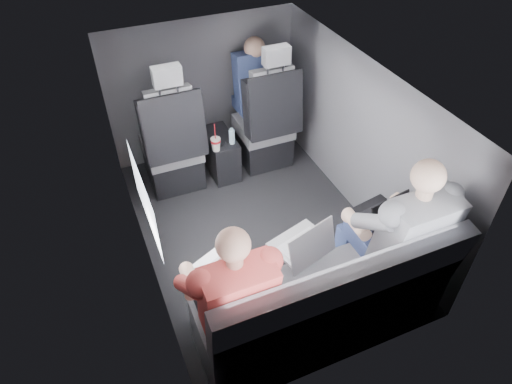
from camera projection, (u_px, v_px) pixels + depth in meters
name	position (u px, v px, depth m)	size (l,w,h in m)	color
floor	(257.00, 230.00, 3.84)	(2.60, 2.60, 0.00)	black
ceiling	(257.00, 83.00, 2.96)	(2.60, 2.60, 0.00)	#B2B2AD
panel_left	(137.00, 197.00, 3.13)	(0.02, 2.60, 1.35)	#56565B
panel_right	(360.00, 139.00, 3.67)	(0.02, 2.60, 1.35)	#56565B
panel_front	(203.00, 89.00, 4.30)	(1.80, 0.02, 1.35)	#56565B
panel_back	(351.00, 299.00, 2.49)	(1.80, 0.02, 1.35)	#56565B
side_window	(144.00, 199.00, 2.78)	(0.02, 0.75, 0.42)	white
seatbelt	(275.00, 98.00, 3.92)	(0.05, 0.01, 0.65)	black
front_seat_left	(173.00, 150.00, 4.03)	(0.52, 0.58, 1.26)	black
front_seat_right	(266.00, 128.00, 4.30)	(0.52, 0.58, 1.26)	black
center_console	(221.00, 154.00, 4.32)	(0.24, 0.48, 0.41)	black
rear_bench	(323.00, 305.00, 2.90)	(1.60, 0.57, 0.92)	slate
soda_cup	(216.00, 144.00, 3.98)	(0.09, 0.09, 0.27)	white
water_bottle	(232.00, 136.00, 4.06)	(0.05, 0.05, 0.15)	#ACC7E9
laptop_white	(217.00, 274.00, 2.67)	(0.44, 0.47, 0.27)	white
laptop_silver	(304.00, 244.00, 2.86)	(0.41, 0.41, 0.26)	#A6A6AA
laptop_black	(381.00, 213.00, 3.08)	(0.37, 0.35, 0.24)	black
passenger_rear_left	(230.00, 293.00, 2.58)	(0.50, 0.62, 1.22)	#303034
passenger_rear_right	(397.00, 233.00, 2.90)	(0.55, 0.66, 1.29)	navy
passenger_front_right	(255.00, 83.00, 4.25)	(0.38, 0.38, 0.75)	navy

